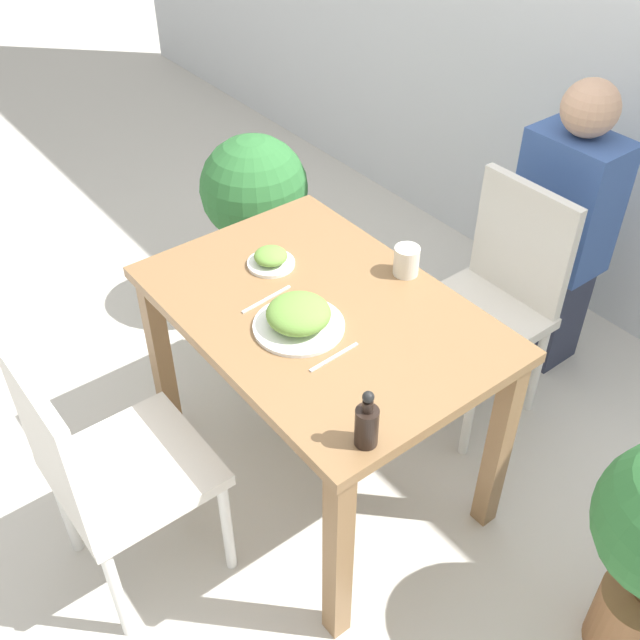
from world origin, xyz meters
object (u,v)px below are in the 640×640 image
chair_far (494,293)px  sauce_bottle (367,424)px  drink_cup (406,261)px  person_figure (561,231)px  potted_plant_left (255,207)px  chair_near (103,467)px  side_plate (271,259)px  food_plate (299,316)px

chair_far → sauce_bottle: bearing=-66.8°
chair_far → drink_cup: chair_far is taller
sauce_bottle → person_figure: size_ratio=0.14×
potted_plant_left → person_figure: 1.21m
chair_near → potted_plant_left: chair_near is taller
chair_far → drink_cup: 0.51m
chair_near → drink_cup: (0.09, 1.02, 0.30)m
chair_near → side_plate: chair_near is taller
drink_cup → person_figure: (-0.01, 0.82, -0.22)m
chair_near → food_plate: (0.09, 0.61, 0.29)m
person_figure → sauce_bottle: bearing=-71.6°
person_figure → chair_far: bearing=-84.0°
chair_far → side_plate: 0.84m
drink_cup → potted_plant_left: bearing=176.8°
side_plate → potted_plant_left: bearing=150.9°
chair_near → drink_cup: bearing=-94.8°
food_plate → person_figure: size_ratio=0.22×
chair_near → chair_far: (0.12, 1.44, 0.00)m
food_plate → side_plate: food_plate is taller
food_plate → person_figure: 1.25m
chair_near → person_figure: bearing=-92.5°
chair_far → food_plate: 0.89m
side_plate → food_plate: bearing=-20.7°
chair_far → person_figure: size_ratio=0.76×
potted_plant_left → person_figure: (0.93, 0.77, 0.05)m
person_figure → drink_cup: bearing=-89.6°
side_plate → drink_cup: 0.42m
chair_near → potted_plant_left: (-0.85, 1.07, 0.03)m
chair_far → sauce_bottle: 1.09m
drink_cup → person_figure: size_ratio=0.08×
chair_near → side_plate: 0.80m
food_plate → sauce_bottle: sauce_bottle is taller
potted_plant_left → food_plate: bearing=-26.5°
potted_plant_left → chair_far: bearing=20.7°
potted_plant_left → person_figure: bearing=39.6°
food_plate → potted_plant_left: food_plate is taller
side_plate → potted_plant_left: (-0.64, 0.36, -0.25)m
chair_far → food_plate: (-0.03, -0.84, 0.29)m
chair_far → potted_plant_left: 1.04m
side_plate → sauce_bottle: bearing=-18.0°
person_figure → potted_plant_left: bearing=-140.4°
food_plate → chair_near: bearing=-98.8°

